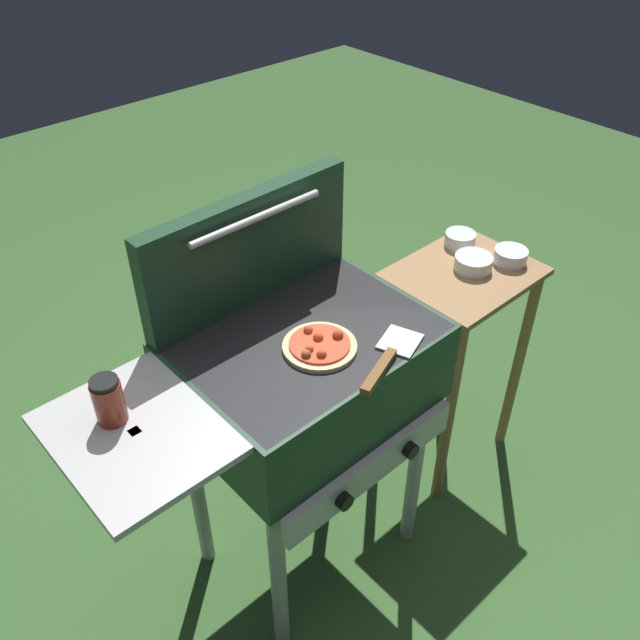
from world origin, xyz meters
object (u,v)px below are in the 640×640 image
object	(u,v)px
topping_bowl_far	(473,263)
spatula	(388,359)
topping_bowl_near	(510,256)
prep_table	(456,329)
grill	(303,380)
pizza_pepperoni	(320,345)
sauce_jar	(109,400)
topping_bowl_middle	(460,240)

from	to	relation	value
topping_bowl_far	spatula	bearing A→B (deg)	-161.77
topping_bowl_far	topping_bowl_near	bearing A→B (deg)	-24.91
prep_table	topping_bowl_far	distance (m)	0.25
grill	topping_bowl_near	world-z (taller)	grill
topping_bowl_near	pizza_pepperoni	bearing A→B (deg)	-179.78
sauce_jar	topping_bowl_near	world-z (taller)	sauce_jar
pizza_pepperoni	prep_table	world-z (taller)	pizza_pepperoni
grill	sauce_jar	distance (m)	0.53
spatula	topping_bowl_far	bearing A→B (deg)	18.23
sauce_jar	topping_bowl_far	bearing A→B (deg)	-3.30
grill	pizza_pepperoni	bearing A→B (deg)	-85.62
sauce_jar	topping_bowl_far	size ratio (longest dim) A/B	0.95
spatula	topping_bowl_near	bearing A→B (deg)	11.32
prep_table	topping_bowl_near	bearing A→B (deg)	-22.72
spatula	prep_table	distance (m)	0.71
pizza_pepperoni	spatula	xyz separation A→B (m)	(0.09, -0.14, -0.00)
topping_bowl_near	spatula	bearing A→B (deg)	-168.68
topping_bowl_near	topping_bowl_far	bearing A→B (deg)	155.09
sauce_jar	spatula	size ratio (longest dim) A/B	0.43
grill	topping_bowl_middle	distance (m)	0.79
grill	sauce_jar	xyz separation A→B (m)	(-0.48, 0.07, 0.20)
grill	sauce_jar	world-z (taller)	sauce_jar
sauce_jar	spatula	xyz separation A→B (m)	(0.58, -0.27, -0.05)
sauce_jar	topping_bowl_near	bearing A→B (deg)	-5.40
topping_bowl_far	topping_bowl_middle	size ratio (longest dim) A/B	1.18
prep_table	sauce_jar	bearing A→B (deg)	176.93
spatula	prep_table	size ratio (longest dim) A/B	0.33
topping_bowl_far	pizza_pepperoni	bearing A→B (deg)	-175.24
sauce_jar	topping_bowl_middle	world-z (taller)	sauce_jar
pizza_pepperoni	sauce_jar	distance (m)	0.50
topping_bowl_middle	grill	bearing A→B (deg)	-171.69
grill	spatula	size ratio (longest dim) A/B	3.64
spatula	topping_bowl_far	world-z (taller)	spatula
topping_bowl_middle	prep_table	bearing A→B (deg)	-134.71
sauce_jar	topping_bowl_far	world-z (taller)	sauce_jar
prep_table	topping_bowl_middle	size ratio (longest dim) A/B	7.86
grill	pizza_pepperoni	world-z (taller)	pizza_pepperoni
pizza_pepperoni	topping_bowl_middle	bearing A→B (deg)	12.62
prep_table	topping_bowl_middle	distance (m)	0.30
pizza_pepperoni	topping_bowl_far	xyz separation A→B (m)	(0.70, 0.06, -0.10)
spatula	topping_bowl_near	xyz separation A→B (m)	(0.73, 0.15, -0.09)
topping_bowl_near	topping_bowl_middle	size ratio (longest dim) A/B	1.05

